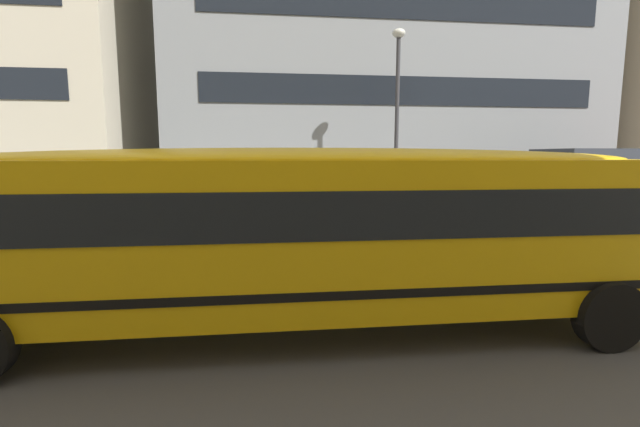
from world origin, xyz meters
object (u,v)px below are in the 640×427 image
parked_car_green_near_corner (6,221)px  box_truck (628,188)px  street_lamp (397,105)px  school_bus (293,224)px

parked_car_green_near_corner → box_truck: box_truck is taller
box_truck → street_lamp: street_lamp is taller
school_bus → parked_car_green_near_corner: bearing=-40.3°
street_lamp → school_bus: bearing=-115.9°
parked_car_green_near_corner → street_lamp: bearing=11.2°
box_truck → street_lamp: bearing=166.4°
school_bus → street_lamp: size_ratio=1.79×
parked_car_green_near_corner → box_truck: bearing=2.2°
parked_car_green_near_corner → box_truck: size_ratio=0.65×
school_bus → street_lamp: street_lamp is taller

